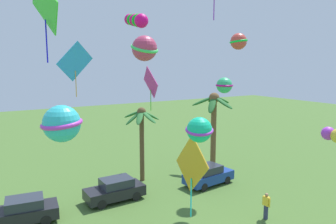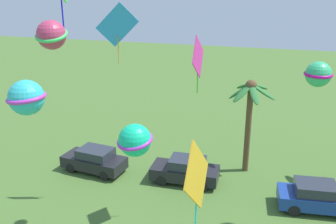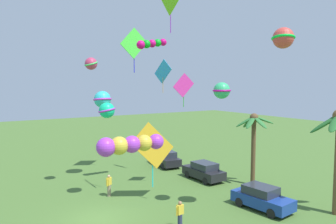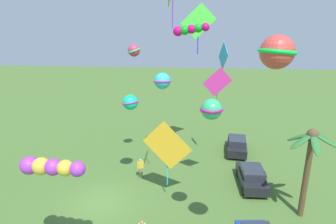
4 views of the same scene
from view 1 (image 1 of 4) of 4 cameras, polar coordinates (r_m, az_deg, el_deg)
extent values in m
cylinder|color=brown|center=(25.22, -4.63, -6.11)|extent=(0.36, 0.36, 5.48)
ellipsoid|color=#2D7033|center=(24.98, -3.17, -0.55)|extent=(1.56, 0.61, 0.97)
ellipsoid|color=#2D7033|center=(25.46, -4.43, -0.12)|extent=(1.29, 1.57, 0.75)
ellipsoid|color=#2D7033|center=(25.07, -6.23, -0.36)|extent=(1.31, 1.54, 0.81)
ellipsoid|color=#2D7033|center=(24.55, -6.09, -1.02)|extent=(1.43, 0.61, 1.19)
ellipsoid|color=#2D7033|center=(24.06, -5.02, -0.98)|extent=(1.27, 1.47, 1.02)
ellipsoid|color=#2D7033|center=(24.26, -3.49, -0.86)|extent=(0.96, 1.57, 1.00)
sphere|color=brown|center=(24.68, -4.71, 0.06)|extent=(0.68, 0.68, 0.68)
cylinder|color=brown|center=(28.77, 8.04, -3.63)|extent=(0.48, 0.48, 6.18)
ellipsoid|color=#236028|center=(29.05, 9.45, 2.14)|extent=(2.10, 0.90, 0.96)
ellipsoid|color=#236028|center=(29.27, 7.79, 2.23)|extent=(1.46, 2.07, 0.96)
ellipsoid|color=#236028|center=(28.33, 6.23, 1.95)|extent=(1.94, 1.70, 1.05)
ellipsoid|color=#236028|center=(27.53, 7.82, 1.31)|extent=(1.77, 1.63, 1.43)
ellipsoid|color=#236028|center=(27.80, 9.71, 1.66)|extent=(1.08, 2.06, 1.14)
sphere|color=brown|center=(28.29, 8.17, 2.50)|extent=(0.91, 0.91, 0.91)
cube|color=black|center=(21.06, -24.38, -16.05)|extent=(4.08, 2.16, 0.70)
cube|color=#282D38|center=(20.81, -24.06, -14.44)|extent=(2.19, 1.73, 0.56)
cylinder|color=black|center=(21.97, -27.59, -16.08)|extent=(0.62, 0.25, 0.60)
cylinder|color=black|center=(20.47, -20.80, -17.49)|extent=(0.62, 0.25, 0.60)
cylinder|color=black|center=(21.89, -21.03, -15.75)|extent=(0.62, 0.25, 0.60)
cube|color=black|center=(22.51, -9.42, -13.77)|extent=(3.95, 1.81, 0.70)
cube|color=#282D38|center=(22.33, -9.09, -12.21)|extent=(2.07, 1.55, 0.56)
cylinder|color=black|center=(21.55, -11.63, -15.74)|extent=(0.60, 0.20, 0.60)
cylinder|color=black|center=(22.91, -13.06, -14.28)|extent=(0.60, 0.20, 0.60)
cylinder|color=black|center=(22.43, -5.65, -14.61)|extent=(0.60, 0.20, 0.60)
cylinder|color=black|center=(23.73, -7.39, -13.30)|extent=(0.60, 0.20, 0.60)
cube|color=navy|center=(25.15, 7.17, -11.29)|extent=(4.07, 2.13, 0.70)
cube|color=#282D38|center=(24.85, 6.95, -10.00)|extent=(2.18, 1.72, 0.56)
cylinder|color=black|center=(26.58, 7.87, -10.89)|extent=(0.62, 0.25, 0.60)
cylinder|color=black|center=(25.57, 10.39, -11.75)|extent=(0.62, 0.25, 0.60)
cylinder|color=black|center=(25.02, 3.85, -12.08)|extent=(0.62, 0.25, 0.60)
cylinder|color=black|center=(23.94, 6.37, -13.09)|extent=(0.62, 0.25, 0.60)
cylinder|color=#2D3351|center=(20.75, 16.92, -16.57)|extent=(0.26, 0.26, 0.84)
cube|color=yellow|center=(20.47, 17.00, -14.82)|extent=(0.26, 0.40, 0.54)
sphere|color=#A37556|center=(20.33, 17.05, -13.84)|extent=(0.21, 0.21, 0.21)
cylinder|color=yellow|center=(20.62, 16.48, -14.77)|extent=(0.09, 0.09, 0.52)
cylinder|color=yellow|center=(20.36, 17.53, -15.12)|extent=(0.09, 0.09, 0.52)
sphere|color=#2FC1CC|center=(12.84, -18.29, -1.96)|extent=(1.42, 1.42, 1.42)
torus|color=#C439C9|center=(12.84, -18.29, -1.96)|extent=(1.72, 1.71, 0.33)
cube|color=green|center=(15.77, -21.01, 17.58)|extent=(0.77, 2.86, 2.81)
cylinder|color=#1615EA|center=(15.58, -20.68, 11.62)|extent=(0.06, 0.06, 1.88)
cube|color=gold|center=(17.17, 4.16, -9.15)|extent=(0.34, 3.28, 3.28)
cylinder|color=#1EE1EA|center=(17.82, 4.10, -14.90)|extent=(0.07, 0.07, 2.14)
sphere|color=#D3433B|center=(24.36, 12.37, 12.10)|extent=(1.18, 1.18, 1.18)
torus|color=#0DDD3B|center=(24.36, 12.37, 12.10)|extent=(1.83, 1.83, 0.31)
cylinder|color=purple|center=(17.97, 8.15, 18.40)|extent=(0.05, 0.05, 1.66)
sphere|color=#AA38D7|center=(19.02, 26.48, -3.41)|extent=(0.72, 0.72, 0.72)
sphere|color=#32B972|center=(20.98, 9.93, 4.67)|extent=(1.02, 1.02, 1.02)
torus|color=#B70E87|center=(20.98, 9.93, 4.67)|extent=(1.30, 1.31, 0.14)
cube|color=#2F9CE2|center=(17.79, -16.12, 8.64)|extent=(2.06, 0.53, 2.11)
cylinder|color=gold|center=(17.82, -15.97, 4.77)|extent=(0.05, 0.05, 1.37)
sphere|color=#BE375D|center=(11.80, -4.18, 11.16)|extent=(0.91, 0.91, 0.91)
torus|color=#3DDB5F|center=(11.80, -4.18, 11.16)|extent=(1.17, 1.16, 0.41)
cube|color=#C52A88|center=(18.68, -3.09, 5.31)|extent=(0.31, 1.87, 1.84)
cylinder|color=#19A60A|center=(18.77, -3.06, 2.07)|extent=(0.04, 0.04, 1.21)
sphere|color=#ED0C7A|center=(15.59, -4.75, 15.78)|extent=(0.66, 0.66, 0.66)
sphere|color=#0CB41C|center=(16.03, -5.30, 15.83)|extent=(0.63, 0.63, 0.63)
sphere|color=#ED0C7A|center=(16.47, -5.82, 15.87)|extent=(0.61, 0.61, 0.61)
sphere|color=#0CB41C|center=(16.91, -6.31, 15.91)|extent=(0.58, 0.58, 0.58)
sphere|color=#ED0C7A|center=(17.35, -6.78, 15.95)|extent=(0.55, 0.55, 0.55)
sphere|color=#13CF91|center=(13.56, 5.57, -3.16)|extent=(1.08, 1.08, 1.08)
torus|color=purple|center=(13.56, 5.57, -3.16)|extent=(1.61, 1.61, 0.38)
camera|label=2|loc=(12.30, 59.88, 14.37)|focal=40.60mm
camera|label=3|loc=(28.76, 54.26, 3.03)|focal=34.52mm
camera|label=4|loc=(30.86, 30.75, 12.18)|focal=30.90mm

